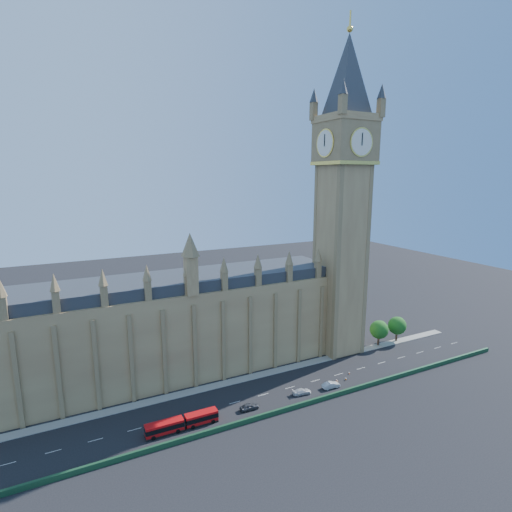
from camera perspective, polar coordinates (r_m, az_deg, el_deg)
name	(u,v)px	position (r m, az deg, el deg)	size (l,w,h in m)	color
ground	(249,399)	(106.24, -1.00, -19.69)	(400.00, 400.00, 0.00)	black
palace_westminster	(128,333)	(112.87, -17.80, -10.48)	(120.00, 20.00, 28.00)	olive
elizabeth_tower	(344,177)	(123.34, 12.41, 10.97)	(20.59, 20.59, 105.00)	olive
bridge_parapet	(266,415)	(99.11, 1.42, -21.79)	(160.00, 0.60, 1.20)	#1E4C2D
kerb_north	(234,381)	(113.72, -3.16, -17.43)	(160.00, 3.00, 0.16)	gray
tree_east_near	(379,329)	(138.83, 17.22, -9.93)	(6.00, 6.00, 8.50)	#382619
tree_east_far	(397,325)	(144.22, 19.56, -9.28)	(6.00, 6.00, 8.50)	#382619
red_bus	(182,423)	(96.55, -10.50, -22.38)	(16.21, 2.72, 2.75)	red
car_grey	(249,407)	(101.75, -0.95, -20.70)	(1.86, 4.62, 1.57)	#404147
car_silver	(331,385)	(112.05, 10.66, -17.66)	(1.73, 4.96, 1.64)	#AFB2B7
car_white	(302,392)	(108.30, 6.57, -18.69)	(1.99, 4.90, 1.42)	silver
cone_a	(337,380)	(115.65, 11.43, -16.99)	(0.47, 0.47, 0.67)	black
cone_b	(346,379)	(116.82, 12.72, -16.72)	(0.61, 0.61, 0.74)	black
cone_c	(349,373)	(120.13, 13.18, -15.95)	(0.43, 0.43, 0.62)	black
cone_d	(337,381)	(115.24, 11.55, -17.11)	(0.48, 0.48, 0.63)	black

